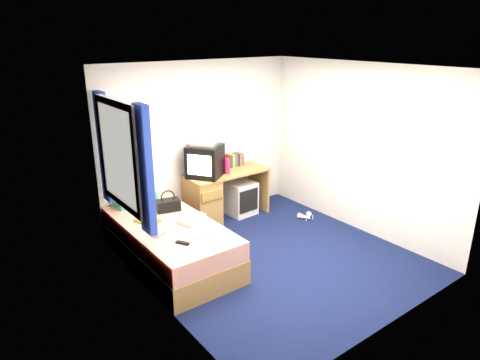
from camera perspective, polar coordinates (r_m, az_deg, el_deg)
ground at (r=5.64m, az=4.37°, el=-10.33°), size 3.40×3.40×0.00m
room_shell at (r=5.09m, az=4.77°, el=4.06°), size 3.40×3.40×3.40m
bed at (r=5.48m, az=-9.30°, el=-8.30°), size 1.01×2.00×0.54m
pillow at (r=6.08m, az=-13.98°, el=-2.37°), size 0.57×0.39×0.12m
desk at (r=6.51m, az=-3.80°, el=-2.19°), size 1.30×0.55×0.75m
storage_cube at (r=6.83m, az=0.04°, el=-2.40°), size 0.44×0.44×0.53m
crt_tv at (r=6.27m, az=-4.70°, el=2.54°), size 0.63×0.64×0.47m
vcr at (r=6.20m, az=-4.75°, el=4.94°), size 0.45×0.47×0.07m
book_row at (r=6.79m, az=-0.78°, el=2.71°), size 0.27×0.13×0.20m
picture_frame at (r=6.89m, az=0.14°, el=2.71°), size 0.04×0.12×0.14m
pink_water_bottle at (r=6.40m, az=-1.71°, el=1.78°), size 0.08×0.08×0.22m
aerosol_can at (r=6.49m, az=-3.30°, el=1.71°), size 0.05×0.05×0.16m
handbag at (r=5.70m, az=-9.54°, el=-3.26°), size 0.33×0.24×0.28m
towel at (r=5.33m, az=-6.40°, el=-5.16°), size 0.33×0.31×0.09m
magazine at (r=5.46m, az=-12.23°, el=-5.35°), size 0.28×0.33×0.01m
water_bottle at (r=5.09m, az=-10.46°, el=-6.75°), size 0.21×0.16×0.07m
colour_swatch_fan at (r=4.97m, az=-5.02°, el=-7.53°), size 0.22×0.08×0.01m
remote_control at (r=4.84m, az=-7.65°, el=-8.31°), size 0.12×0.16×0.02m
window_assembly at (r=5.06m, az=-15.54°, el=2.95°), size 0.11×1.42×1.40m
white_heels at (r=6.77m, az=8.89°, el=-4.89°), size 0.24×0.26×0.09m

